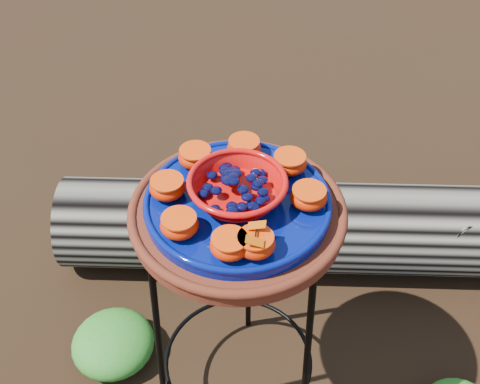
# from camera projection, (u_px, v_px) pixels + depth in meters

# --- Properties ---
(plant_stand) EXTENTS (0.44, 0.44, 0.70)m
(plant_stand) POSITION_uv_depth(u_px,v_px,m) (238.00, 317.00, 1.52)
(plant_stand) COLOR black
(plant_stand) RESTS_ON ground
(terracotta_saucer) EXTENTS (0.45, 0.45, 0.04)m
(terracotta_saucer) POSITION_uv_depth(u_px,v_px,m) (238.00, 215.00, 1.26)
(terracotta_saucer) COLOR #511A14
(terracotta_saucer) RESTS_ON plant_stand
(cobalt_plate) EXTENTS (0.38, 0.38, 0.03)m
(cobalt_plate) POSITION_uv_depth(u_px,v_px,m) (238.00, 204.00, 1.24)
(cobalt_plate) COLOR #080E61
(cobalt_plate) RESTS_ON terracotta_saucer
(red_bowl) EXTENTS (0.19, 0.19, 0.05)m
(red_bowl) POSITION_uv_depth(u_px,v_px,m) (237.00, 190.00, 1.22)
(red_bowl) COLOR red
(red_bowl) RESTS_ON cobalt_plate
(glass_gems) EXTENTS (0.15, 0.15, 0.03)m
(glass_gems) POSITION_uv_depth(u_px,v_px,m) (237.00, 176.00, 1.19)
(glass_gems) COLOR black
(glass_gems) RESTS_ON red_bowl
(orange_half_0) EXTENTS (0.07, 0.07, 0.04)m
(orange_half_0) POSITION_uv_depth(u_px,v_px,m) (256.00, 244.00, 1.12)
(orange_half_0) COLOR #C50E00
(orange_half_0) RESTS_ON cobalt_plate
(orange_half_1) EXTENTS (0.07, 0.07, 0.04)m
(orange_half_1) POSITION_uv_depth(u_px,v_px,m) (309.00, 197.00, 1.21)
(orange_half_1) COLOR #C50E00
(orange_half_1) RESTS_ON cobalt_plate
(orange_half_2) EXTENTS (0.07, 0.07, 0.04)m
(orange_half_2) POSITION_uv_depth(u_px,v_px,m) (290.00, 163.00, 1.29)
(orange_half_2) COLOR #C50E00
(orange_half_2) RESTS_ON cobalt_plate
(orange_half_3) EXTENTS (0.07, 0.07, 0.04)m
(orange_half_3) POSITION_uv_depth(u_px,v_px,m) (244.00, 148.00, 1.33)
(orange_half_3) COLOR #C50E00
(orange_half_3) RESTS_ON cobalt_plate
(orange_half_4) EXTENTS (0.07, 0.07, 0.04)m
(orange_half_4) POSITION_uv_depth(u_px,v_px,m) (195.00, 157.00, 1.30)
(orange_half_4) COLOR #C50E00
(orange_half_4) RESTS_ON cobalt_plate
(orange_half_5) EXTENTS (0.07, 0.07, 0.04)m
(orange_half_5) POSITION_uv_depth(u_px,v_px,m) (168.00, 188.00, 1.23)
(orange_half_5) COLOR #C50E00
(orange_half_5) RESTS_ON cobalt_plate
(orange_half_6) EXTENTS (0.07, 0.07, 0.04)m
(orange_half_6) POSITION_uv_depth(u_px,v_px,m) (179.00, 225.00, 1.15)
(orange_half_6) COLOR #C50E00
(orange_half_6) RESTS_ON cobalt_plate
(orange_half_7) EXTENTS (0.07, 0.07, 0.04)m
(orange_half_7) POSITION_uv_depth(u_px,v_px,m) (230.00, 245.00, 1.12)
(orange_half_7) COLOR #C50E00
(orange_half_7) RESTS_ON cobalt_plate
(butterfly) EXTENTS (0.07, 0.05, 0.01)m
(butterfly) POSITION_uv_depth(u_px,v_px,m) (256.00, 234.00, 1.10)
(butterfly) COLOR #BF4C04
(butterfly) RESTS_ON orange_half_0
(driftwood_log) EXTENTS (1.67, 0.60, 0.31)m
(driftwood_log) POSITION_uv_depth(u_px,v_px,m) (306.00, 227.00, 2.01)
(driftwood_log) COLOR black
(driftwood_log) RESTS_ON ground
(foliage_left) EXTENTS (0.25, 0.25, 0.12)m
(foliage_left) POSITION_uv_depth(u_px,v_px,m) (113.00, 342.00, 1.79)
(foliage_left) COLOR #21681E
(foliage_left) RESTS_ON ground
(foliage_back) EXTENTS (0.31, 0.31, 0.16)m
(foliage_back) POSITION_uv_depth(u_px,v_px,m) (189.00, 246.00, 2.05)
(foliage_back) COLOR #21681E
(foliage_back) RESTS_ON ground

